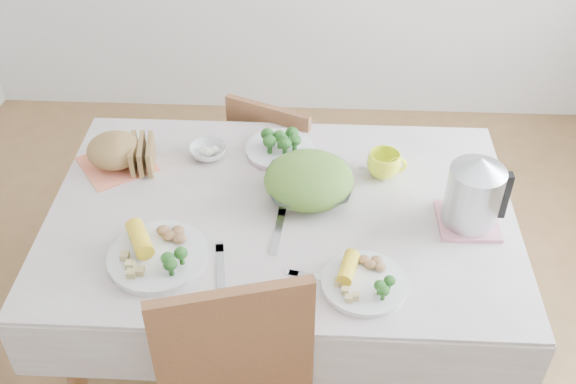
{
  "coord_description": "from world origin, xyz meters",
  "views": [
    {
      "loc": [
        0.1,
        -1.63,
        2.2
      ],
      "look_at": [
        0.02,
        0.02,
        0.82
      ],
      "focal_mm": 42.0,
      "sensor_mm": 36.0,
      "label": 1
    }
  ],
  "objects_px": {
    "salad_bowl": "(309,187)",
    "dinner_plate_left": "(158,257)",
    "chair_far": "(287,158)",
    "yellow_mug": "(384,165)",
    "dinner_plate_right": "(364,283)",
    "electric_kettle": "(474,193)",
    "dining_table": "(282,290)"
  },
  "relations": [
    {
      "from": "chair_far",
      "to": "salad_bowl",
      "type": "distance_m",
      "value": 0.69
    },
    {
      "from": "chair_far",
      "to": "electric_kettle",
      "type": "distance_m",
      "value": 1.02
    },
    {
      "from": "electric_kettle",
      "to": "salad_bowl",
      "type": "bearing_deg",
      "value": 143.82
    },
    {
      "from": "salad_bowl",
      "to": "yellow_mug",
      "type": "height_order",
      "value": "yellow_mug"
    },
    {
      "from": "dining_table",
      "to": "salad_bowl",
      "type": "height_order",
      "value": "salad_bowl"
    },
    {
      "from": "dinner_plate_right",
      "to": "electric_kettle",
      "type": "height_order",
      "value": "electric_kettle"
    },
    {
      "from": "dinner_plate_left",
      "to": "dinner_plate_right",
      "type": "relative_size",
      "value": 1.21
    },
    {
      "from": "salad_bowl",
      "to": "yellow_mug",
      "type": "relative_size",
      "value": 2.41
    },
    {
      "from": "dining_table",
      "to": "dinner_plate_left",
      "type": "xyz_separation_m",
      "value": [
        -0.35,
        -0.25,
        0.4
      ]
    },
    {
      "from": "dining_table",
      "to": "dinner_plate_right",
      "type": "xyz_separation_m",
      "value": [
        0.25,
        -0.32,
        0.4
      ]
    },
    {
      "from": "yellow_mug",
      "to": "salad_bowl",
      "type": "bearing_deg",
      "value": -154.56
    },
    {
      "from": "dining_table",
      "to": "dinner_plate_right",
      "type": "relative_size",
      "value": 5.64
    },
    {
      "from": "salad_bowl",
      "to": "chair_far",
      "type": "bearing_deg",
      "value": 99.62
    },
    {
      "from": "dinner_plate_right",
      "to": "electric_kettle",
      "type": "relative_size",
      "value": 1.04
    },
    {
      "from": "dinner_plate_left",
      "to": "yellow_mug",
      "type": "height_order",
      "value": "yellow_mug"
    },
    {
      "from": "dining_table",
      "to": "dinner_plate_left",
      "type": "relative_size",
      "value": 4.66
    },
    {
      "from": "yellow_mug",
      "to": "electric_kettle",
      "type": "relative_size",
      "value": 0.48
    },
    {
      "from": "dining_table",
      "to": "chair_far",
      "type": "xyz_separation_m",
      "value": [
        -0.02,
        0.67,
        0.09
      ]
    },
    {
      "from": "dinner_plate_right",
      "to": "electric_kettle",
      "type": "distance_m",
      "value": 0.45
    },
    {
      "from": "chair_far",
      "to": "dinner_plate_left",
      "type": "bearing_deg",
      "value": 93.18
    },
    {
      "from": "chair_far",
      "to": "dinner_plate_right",
      "type": "xyz_separation_m",
      "value": [
        0.27,
        -0.99,
        0.31
      ]
    },
    {
      "from": "dinner_plate_right",
      "to": "electric_kettle",
      "type": "xyz_separation_m",
      "value": [
        0.34,
        0.28,
        0.11
      ]
    },
    {
      "from": "dining_table",
      "to": "electric_kettle",
      "type": "distance_m",
      "value": 0.78
    },
    {
      "from": "salad_bowl",
      "to": "dinner_plate_left",
      "type": "height_order",
      "value": "salad_bowl"
    },
    {
      "from": "electric_kettle",
      "to": "dining_table",
      "type": "bearing_deg",
      "value": 152.92
    },
    {
      "from": "chair_far",
      "to": "yellow_mug",
      "type": "xyz_separation_m",
      "value": [
        0.35,
        -0.48,
        0.34
      ]
    },
    {
      "from": "chair_far",
      "to": "salad_bowl",
      "type": "relative_size",
      "value": 2.98
    },
    {
      "from": "dining_table",
      "to": "electric_kettle",
      "type": "bearing_deg",
      "value": -3.4
    },
    {
      "from": "dining_table",
      "to": "chair_far",
      "type": "distance_m",
      "value": 0.68
    },
    {
      "from": "salad_bowl",
      "to": "electric_kettle",
      "type": "bearing_deg",
      "value": -12.5
    },
    {
      "from": "chair_far",
      "to": "electric_kettle",
      "type": "xyz_separation_m",
      "value": [
        0.61,
        -0.71,
        0.42
      ]
    },
    {
      "from": "dining_table",
      "to": "salad_bowl",
      "type": "relative_size",
      "value": 5.05
    }
  ]
}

